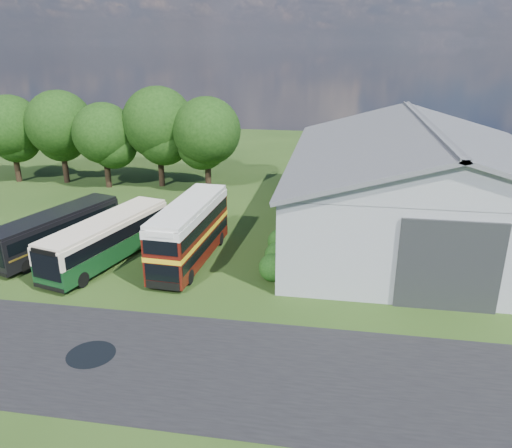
% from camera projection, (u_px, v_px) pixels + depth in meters
% --- Properties ---
extents(ground, '(120.00, 120.00, 0.00)m').
position_uv_depth(ground, '(147.00, 323.00, 25.15)').
color(ground, '#1D3711').
rests_on(ground, ground).
extents(asphalt_road, '(60.00, 8.00, 0.02)m').
position_uv_depth(asphalt_road, '(187.00, 365.00, 21.91)').
color(asphalt_road, black).
rests_on(asphalt_road, ground).
extents(puddle, '(2.20, 2.20, 0.01)m').
position_uv_depth(puddle, '(91.00, 355.00, 22.61)').
color(puddle, black).
rests_on(puddle, ground).
extents(storage_shed, '(18.80, 24.80, 8.15)m').
position_uv_depth(storage_shed, '(420.00, 177.00, 36.21)').
color(storage_shed, gray).
rests_on(storage_shed, ground).
extents(tree_far_left, '(6.12, 6.12, 8.64)m').
position_uv_depth(tree_far_left, '(10.00, 127.00, 49.08)').
color(tree_far_left, black).
rests_on(tree_far_left, ground).
extents(tree_left_a, '(6.46, 6.46, 9.12)m').
position_uv_depth(tree_left_a, '(60.00, 124.00, 48.66)').
color(tree_left_a, black).
rests_on(tree_left_a, ground).
extents(tree_left_b, '(5.78, 5.78, 8.16)m').
position_uv_depth(tree_left_b, '(104.00, 133.00, 47.16)').
color(tree_left_b, black).
rests_on(tree_left_b, ground).
extents(tree_mid, '(6.80, 6.80, 9.60)m').
position_uv_depth(tree_mid, '(158.00, 123.00, 47.27)').
color(tree_mid, black).
rests_on(tree_mid, ground).
extents(tree_right_a, '(6.26, 6.26, 8.83)m').
position_uv_depth(tree_right_a, '(207.00, 131.00, 45.73)').
color(tree_right_a, black).
rests_on(tree_right_a, ground).
extents(shrub_front, '(1.70, 1.70, 1.70)m').
position_uv_depth(shrub_front, '(273.00, 279.00, 29.84)').
color(shrub_front, '#194714').
rests_on(shrub_front, ground).
extents(shrub_mid, '(1.60, 1.60, 1.60)m').
position_uv_depth(shrub_mid, '(277.00, 265.00, 31.70)').
color(shrub_mid, '#194714').
rests_on(shrub_mid, ground).
extents(shrub_back, '(1.80, 1.80, 1.80)m').
position_uv_depth(shrub_back, '(281.00, 253.00, 33.55)').
color(shrub_back, '#194714').
rests_on(shrub_back, ground).
extents(bus_green_single, '(4.84, 10.55, 2.84)m').
position_uv_depth(bus_green_single, '(107.00, 239.00, 31.91)').
color(bus_green_single, black).
rests_on(bus_green_single, ground).
extents(bus_maroon_double, '(2.88, 9.32, 3.96)m').
position_uv_depth(bus_maroon_double, '(190.00, 233.00, 31.64)').
color(bus_maroon_double, black).
rests_on(bus_maroon_double, ground).
extents(bus_dark_single, '(5.06, 10.02, 2.70)m').
position_uv_depth(bus_dark_single, '(57.00, 231.00, 33.52)').
color(bus_dark_single, black).
rests_on(bus_dark_single, ground).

